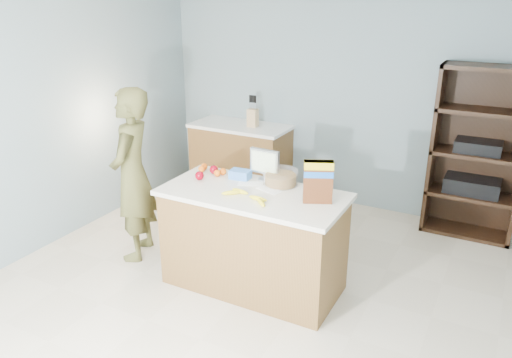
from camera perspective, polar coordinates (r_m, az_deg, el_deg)
The scene contains 15 objects.
floor at distance 4.37m, azimuth -2.21°, elevation -13.84°, with size 4.50×5.00×0.02m, color beige.
walls at distance 3.69m, azimuth -2.57°, elevation 7.79°, with size 4.52×5.02×2.51m.
counter_peninsula at distance 4.37m, azimuth -0.31°, elevation -7.39°, with size 1.56×0.76×0.90m.
back_cabinet at distance 6.43m, azimuth -1.74°, elevation 2.35°, with size 1.24×0.62×0.90m.
shelving_unit at distance 5.69m, azimuth 23.94°, elevation 2.43°, with size 0.90×0.40×1.80m.
person at distance 4.87m, azimuth -13.91°, elevation 0.40°, with size 0.61×0.40×1.67m, color #4E4C25.
knife_block at distance 6.18m, azimuth -0.37°, elevation 7.08°, with size 0.12×0.10×0.31m.
envelopes at distance 4.28m, azimuth 0.42°, elevation -0.89°, with size 0.45×0.23×0.00m.
bananas at distance 4.04m, azimuth -0.98°, elevation -1.97°, with size 0.46×0.23×0.04m.
apples at distance 4.52m, azimuth -5.66°, elevation 0.73°, with size 0.11×0.27×0.08m.
oranges at distance 4.61m, azimuth -5.04°, elevation 1.06°, with size 0.29×0.16×0.06m.
blue_carton at distance 4.45m, azimuth -1.82°, elevation 0.53°, with size 0.18×0.12×0.08m, color blue.
salad_bowl at distance 4.32m, azimuth 2.83°, elevation 0.11°, with size 0.30×0.30×0.13m.
tv at distance 4.38m, azimuth 0.98°, elevation 1.84°, with size 0.28×0.12×0.28m.
cereal_box at distance 3.93m, azimuth 7.12°, elevation 0.03°, with size 0.24×0.17×0.34m.
Camera 1 is at (1.83, -3.10, 2.48)m, focal length 35.00 mm.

